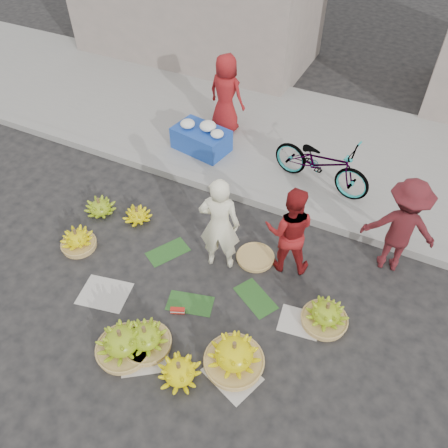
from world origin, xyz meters
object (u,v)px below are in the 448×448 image
at_px(banana_bunch_0, 78,240).
at_px(flower_table, 202,138).
at_px(banana_bunch_4, 234,355).
at_px(bicycle, 322,163).
at_px(vendor_cream, 219,225).

bearing_deg(banana_bunch_0, flower_table, 79.81).
height_order(banana_bunch_4, flower_table, flower_table).
height_order(banana_bunch_4, bicycle, bicycle).
relative_size(banana_bunch_4, vendor_cream, 0.47).
height_order(banana_bunch_0, vendor_cream, vendor_cream).
height_order(flower_table, bicycle, bicycle).
height_order(vendor_cream, flower_table, vendor_cream).
height_order(banana_bunch_0, bicycle, bicycle).
xyz_separation_m(banana_bunch_4, bicycle, (-0.11, 3.79, 0.38)).
bearing_deg(banana_bunch_4, flower_table, 123.43).
bearing_deg(banana_bunch_4, vendor_cream, 122.75).
distance_m(banana_bunch_4, flower_table, 4.58).
bearing_deg(banana_bunch_0, vendor_cream, 18.27).
bearing_deg(vendor_cream, banana_bunch_4, 105.97).
bearing_deg(flower_table, vendor_cream, -46.22).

